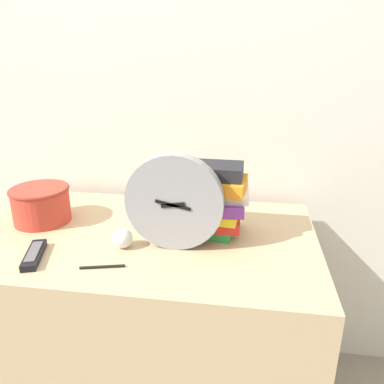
% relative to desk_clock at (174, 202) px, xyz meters
% --- Properties ---
extents(wall_back, '(6.00, 0.04, 2.40)m').
position_rel_desk_clock_xyz_m(wall_back, '(-0.17, 0.48, 0.30)').
color(wall_back, silver).
rests_on(wall_back, ground_plane).
extents(desk, '(1.23, 0.68, 0.75)m').
position_rel_desk_clock_xyz_m(desk, '(-0.17, 0.07, -0.52)').
color(desk, tan).
rests_on(desk, ground_plane).
extents(desk_clock, '(0.29, 0.05, 0.29)m').
position_rel_desk_clock_xyz_m(desk_clock, '(0.00, 0.00, 0.00)').
color(desk_clock, '#99999E').
rests_on(desk_clock, desk).
extents(book_stack, '(0.26, 0.21, 0.24)m').
position_rel_desk_clock_xyz_m(book_stack, '(0.09, 0.11, -0.03)').
color(book_stack, green).
rests_on(book_stack, desk).
extents(basket, '(0.20, 0.20, 0.12)m').
position_rel_desk_clock_xyz_m(basket, '(-0.50, 0.12, -0.08)').
color(basket, '#C63D2D').
rests_on(basket, desk).
extents(tv_remote, '(0.09, 0.16, 0.02)m').
position_rel_desk_clock_xyz_m(tv_remote, '(-0.39, -0.13, -0.14)').
color(tv_remote, black).
rests_on(tv_remote, desk).
extents(crumpled_paper_ball, '(0.06, 0.06, 0.06)m').
position_rel_desk_clock_xyz_m(crumpled_paper_ball, '(-0.16, -0.03, -0.12)').
color(crumpled_paper_ball, white).
rests_on(crumpled_paper_ball, desk).
extents(pen, '(0.12, 0.04, 0.01)m').
position_rel_desk_clock_xyz_m(pen, '(-0.18, -0.15, -0.14)').
color(pen, black).
rests_on(pen, desk).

